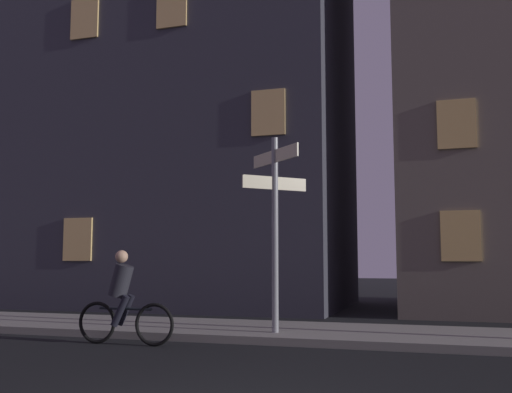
% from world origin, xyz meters
% --- Properties ---
extents(sidewalk_kerb, '(40.00, 2.67, 0.14)m').
position_xyz_m(sidewalk_kerb, '(0.00, 6.25, 0.07)').
color(sidewalk_kerb, gray).
rests_on(sidewalk_kerb, ground_plane).
extents(signpost, '(1.18, 1.18, 3.57)m').
position_xyz_m(signpost, '(-0.98, 5.60, 2.28)').
color(signpost, gray).
rests_on(signpost, sidewalk_kerb).
extents(cyclist, '(1.82, 0.32, 1.61)m').
position_xyz_m(cyclist, '(-3.33, 4.28, 0.75)').
color(cyclist, black).
rests_on(cyclist, ground_plane).
extents(building_left_block, '(13.92, 6.37, 19.07)m').
position_xyz_m(building_left_block, '(-7.80, 12.66, 9.54)').
color(building_left_block, '#383842').
rests_on(building_left_block, ground_plane).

